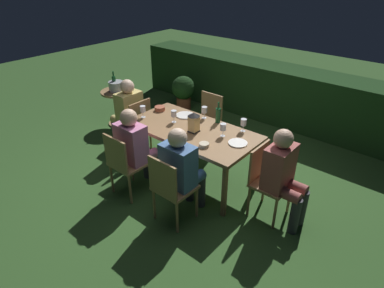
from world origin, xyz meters
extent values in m
plane|color=#2D5123|center=(0.00, 0.00, 0.00)|extent=(16.00, 16.00, 0.00)
cube|color=olive|center=(0.00, 0.00, 0.73)|extent=(1.74, 0.88, 0.04)
cube|color=olive|center=(-0.80, -0.37, 0.35)|extent=(0.05, 0.05, 0.71)
cube|color=olive|center=(0.80, -0.37, 0.35)|extent=(0.05, 0.05, 0.71)
cube|color=olive|center=(-0.80, 0.37, 0.35)|extent=(0.05, 0.05, 0.71)
cube|color=olive|center=(0.80, 0.37, 0.35)|extent=(0.05, 0.05, 0.71)
cube|color=#937047|center=(0.39, -0.76, 0.43)|extent=(0.42, 0.40, 0.03)
cube|color=#937047|center=(0.39, -0.95, 0.66)|extent=(0.40, 0.02, 0.42)
cylinder|color=#937047|center=(0.21, -0.59, 0.21)|extent=(0.03, 0.03, 0.42)
cylinder|color=#937047|center=(0.57, -0.59, 0.21)|extent=(0.03, 0.03, 0.42)
cylinder|color=#937047|center=(0.21, -0.93, 0.21)|extent=(0.03, 0.03, 0.42)
cylinder|color=#937047|center=(0.57, -0.93, 0.21)|extent=(0.03, 0.03, 0.42)
cube|color=#426699|center=(0.39, -0.70, 0.70)|extent=(0.38, 0.24, 0.50)
sphere|color=beige|center=(0.39, -0.70, 1.04)|extent=(0.21, 0.21, 0.21)
cylinder|color=#426699|center=(0.30, -0.56, 0.46)|extent=(0.13, 0.36, 0.13)
cylinder|color=#426699|center=(0.48, -0.56, 0.46)|extent=(0.13, 0.36, 0.13)
cylinder|color=#333338|center=(0.30, -0.40, 0.23)|extent=(0.11, 0.11, 0.45)
cylinder|color=#333338|center=(0.48, -0.40, 0.23)|extent=(0.11, 0.11, 0.45)
cube|color=#937047|center=(-0.39, -0.76, 0.43)|extent=(0.42, 0.40, 0.03)
cube|color=#937047|center=(-0.39, -0.95, 0.66)|extent=(0.40, 0.02, 0.42)
cylinder|color=#937047|center=(-0.57, -0.59, 0.21)|extent=(0.03, 0.03, 0.42)
cylinder|color=#937047|center=(-0.21, -0.59, 0.21)|extent=(0.03, 0.03, 0.42)
cylinder|color=#937047|center=(-0.57, -0.93, 0.21)|extent=(0.03, 0.03, 0.42)
cylinder|color=#937047|center=(-0.21, -0.93, 0.21)|extent=(0.03, 0.03, 0.42)
cube|color=#C675A3|center=(-0.39, -0.70, 0.70)|extent=(0.38, 0.24, 0.50)
sphere|color=#D1A889|center=(-0.39, -0.70, 1.04)|extent=(0.21, 0.21, 0.21)
cylinder|color=#C675A3|center=(-0.48, -0.56, 0.46)|extent=(0.13, 0.36, 0.13)
cylinder|color=#C675A3|center=(-0.30, -0.56, 0.46)|extent=(0.13, 0.36, 0.13)
cylinder|color=#333338|center=(-0.48, -0.40, 0.23)|extent=(0.11, 0.11, 0.45)
cylinder|color=#333338|center=(-0.30, -0.40, 0.23)|extent=(0.11, 0.11, 0.45)
cube|color=#937047|center=(1.19, 0.00, 0.43)|extent=(0.40, 0.42, 0.03)
cube|color=#937047|center=(1.00, 0.00, 0.66)|extent=(0.03, 0.40, 0.42)
cylinder|color=#937047|center=(1.36, 0.18, 0.21)|extent=(0.03, 0.03, 0.42)
cylinder|color=#937047|center=(1.36, -0.18, 0.21)|extent=(0.03, 0.03, 0.42)
cylinder|color=#937047|center=(1.02, 0.18, 0.21)|extent=(0.03, 0.03, 0.42)
cylinder|color=#937047|center=(1.02, -0.18, 0.21)|extent=(0.03, 0.03, 0.42)
cube|color=#9E4C47|center=(1.25, 0.00, 0.70)|extent=(0.24, 0.38, 0.50)
sphere|color=#D1A889|center=(1.25, 0.00, 1.04)|extent=(0.21, 0.21, 0.21)
cylinder|color=#9E4C47|center=(1.39, 0.09, 0.46)|extent=(0.36, 0.13, 0.13)
cylinder|color=#9E4C47|center=(1.39, -0.09, 0.46)|extent=(0.36, 0.13, 0.13)
cylinder|color=#333338|center=(1.55, 0.09, 0.23)|extent=(0.11, 0.11, 0.45)
cylinder|color=#333338|center=(1.55, -0.09, 0.23)|extent=(0.11, 0.11, 0.45)
cube|color=#937047|center=(-1.19, 0.00, 0.43)|extent=(0.40, 0.42, 0.03)
cube|color=#937047|center=(-1.00, 0.00, 0.66)|extent=(0.03, 0.40, 0.42)
cylinder|color=#937047|center=(-1.36, -0.18, 0.21)|extent=(0.03, 0.03, 0.42)
cylinder|color=#937047|center=(-1.36, 0.18, 0.21)|extent=(0.03, 0.03, 0.42)
cylinder|color=#937047|center=(-1.02, -0.18, 0.21)|extent=(0.03, 0.03, 0.42)
cylinder|color=#937047|center=(-1.02, 0.18, 0.21)|extent=(0.03, 0.03, 0.42)
cube|color=tan|center=(-1.25, 0.00, 0.70)|extent=(0.24, 0.38, 0.50)
sphere|color=beige|center=(-1.25, 0.00, 1.04)|extent=(0.21, 0.21, 0.21)
cylinder|color=tan|center=(-1.39, -0.09, 0.46)|extent=(0.36, 0.13, 0.13)
cylinder|color=tan|center=(-1.39, 0.09, 0.46)|extent=(0.36, 0.13, 0.13)
cylinder|color=#333338|center=(-1.55, -0.09, 0.23)|extent=(0.11, 0.11, 0.45)
cylinder|color=#333338|center=(-1.55, 0.09, 0.23)|extent=(0.11, 0.11, 0.45)
cube|color=#937047|center=(-0.39, 0.76, 0.43)|extent=(0.42, 0.40, 0.03)
cube|color=#937047|center=(-0.39, 0.95, 0.66)|extent=(0.40, 0.03, 0.42)
cylinder|color=#937047|center=(-0.21, 0.59, 0.21)|extent=(0.03, 0.03, 0.42)
cylinder|color=#937047|center=(-0.57, 0.59, 0.21)|extent=(0.03, 0.03, 0.42)
cylinder|color=#937047|center=(-0.21, 0.93, 0.21)|extent=(0.03, 0.03, 0.42)
cylinder|color=#937047|center=(-0.57, 0.93, 0.21)|extent=(0.03, 0.03, 0.42)
cube|color=black|center=(0.07, -0.04, 0.76)|extent=(0.12, 0.12, 0.01)
cube|color=#F9D17A|center=(0.07, -0.04, 0.87)|extent=(0.11, 0.11, 0.20)
cone|color=black|center=(0.07, -0.04, 0.99)|extent=(0.15, 0.15, 0.05)
cylinder|color=#144723|center=(0.14, 0.38, 0.85)|extent=(0.07, 0.07, 0.20)
cylinder|color=#144723|center=(0.14, 0.38, 1.00)|extent=(0.03, 0.03, 0.09)
cylinder|color=silver|center=(-0.75, -0.16, 0.76)|extent=(0.06, 0.06, 0.00)
cylinder|color=silver|center=(-0.75, -0.16, 0.80)|extent=(0.01, 0.01, 0.08)
cylinder|color=silver|center=(-0.75, -0.16, 0.88)|extent=(0.08, 0.08, 0.08)
cylinder|color=maroon|center=(-0.75, -0.16, 0.86)|extent=(0.07, 0.07, 0.03)
cylinder|color=silver|center=(0.42, 0.10, 0.76)|extent=(0.06, 0.06, 0.00)
cylinder|color=silver|center=(0.42, 0.10, 0.80)|extent=(0.01, 0.01, 0.08)
cylinder|color=silver|center=(0.42, 0.10, 0.88)|extent=(0.08, 0.08, 0.08)
cylinder|color=maroon|center=(0.42, 0.10, 0.86)|extent=(0.07, 0.07, 0.03)
cylinder|color=silver|center=(0.54, 0.37, 0.76)|extent=(0.06, 0.06, 0.00)
cylinder|color=silver|center=(0.54, 0.37, 0.80)|extent=(0.01, 0.01, 0.08)
cylinder|color=silver|center=(0.54, 0.37, 0.88)|extent=(0.08, 0.08, 0.08)
cylinder|color=maroon|center=(0.54, 0.37, 0.86)|extent=(0.07, 0.07, 0.03)
cylinder|color=silver|center=(-0.32, 0.00, 0.76)|extent=(0.06, 0.06, 0.00)
cylinder|color=silver|center=(-0.32, 0.00, 0.80)|extent=(0.01, 0.01, 0.08)
cylinder|color=silver|center=(-0.32, 0.00, 0.88)|extent=(0.08, 0.08, 0.08)
cylinder|color=maroon|center=(-0.32, 0.00, 0.86)|extent=(0.07, 0.07, 0.03)
cylinder|color=silver|center=(-0.08, 0.36, 0.76)|extent=(0.06, 0.06, 0.00)
cylinder|color=silver|center=(-0.08, 0.36, 0.80)|extent=(0.01, 0.01, 0.08)
cylinder|color=silver|center=(-0.08, 0.36, 0.88)|extent=(0.08, 0.08, 0.08)
cylinder|color=maroon|center=(-0.08, 0.36, 0.86)|extent=(0.07, 0.07, 0.03)
cylinder|color=white|center=(0.67, 0.06, 0.76)|extent=(0.23, 0.23, 0.01)
cylinder|color=silver|center=(-0.34, 0.25, 0.76)|extent=(0.26, 0.26, 0.01)
cylinder|color=#BCAD8E|center=(0.41, -0.26, 0.78)|extent=(0.12, 0.12, 0.04)
cylinder|color=#424C1E|center=(0.41, -0.26, 0.78)|extent=(0.10, 0.10, 0.01)
cylinder|color=#9E5138|center=(-0.74, 0.15, 0.78)|extent=(0.15, 0.15, 0.06)
cylinder|color=tan|center=(-0.74, 0.15, 0.80)|extent=(0.13, 0.13, 0.02)
cylinder|color=#937047|center=(-2.13, 0.45, 0.62)|extent=(0.57, 0.57, 0.03)
cylinder|color=#937047|center=(-2.13, 0.45, 0.30)|extent=(0.07, 0.07, 0.60)
cylinder|color=#937047|center=(-2.13, 0.45, 0.01)|extent=(0.43, 0.43, 0.02)
cylinder|color=#B2B7BF|center=(-2.13, 0.45, 0.72)|extent=(0.26, 0.26, 0.17)
cylinder|color=white|center=(-2.13, 0.45, 0.77)|extent=(0.23, 0.23, 0.04)
cylinder|color=#195128|center=(-2.18, 0.45, 0.81)|extent=(0.07, 0.07, 0.16)
cylinder|color=#195128|center=(-2.18, 0.45, 0.94)|extent=(0.03, 0.03, 0.09)
cube|color=#193816|center=(0.00, 2.54, 0.50)|extent=(6.15, 0.69, 1.00)
cylinder|color=brown|center=(-1.66, 1.70, 0.14)|extent=(0.29, 0.29, 0.27)
sphere|color=#193816|center=(-1.66, 1.70, 0.47)|extent=(0.46, 0.46, 0.46)
camera|label=1|loc=(2.46, -2.91, 2.68)|focal=30.72mm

